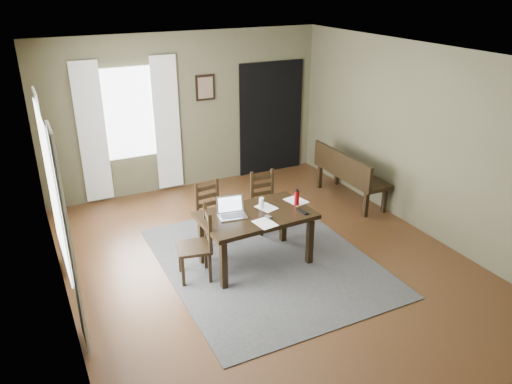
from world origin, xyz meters
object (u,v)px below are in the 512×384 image
chair_end (198,245)px  chair_back_right (265,202)px  chair_back_left (212,213)px  dining_table (256,220)px  bench (348,172)px  laptop (231,211)px  water_bottle (297,198)px

chair_end → chair_back_right: size_ratio=1.07×
chair_back_left → chair_end: bearing=-127.9°
chair_back_left → chair_back_right: (0.85, -0.03, 0.01)m
chair_end → chair_back_left: 0.98m
dining_table → chair_end: 0.82m
bench → laptop: 2.79m
chair_end → laptop: bearing=111.7°
chair_end → laptop: 0.60m
chair_back_left → bench: 2.57m
chair_back_left → water_bottle: water_bottle is taller
chair_back_right → bench: (1.71, 0.30, 0.08)m
bench → water_bottle: bearing=124.0°
chair_end → chair_back_left: chair_end is taller
chair_back_right → chair_back_left: bearing=-179.6°
laptop → water_bottle: bearing=2.2°
dining_table → laptop: laptop is taller
chair_back_left → dining_table: bearing=-77.9°
laptop → chair_back_right: bearing=49.1°
chair_end → water_bottle: 1.44m
chair_end → water_bottle: bearing=100.8°
bench → chair_end: bearing=109.8°
chair_back_right → water_bottle: water_bottle is taller
dining_table → laptop: 0.35m
chair_back_right → water_bottle: size_ratio=3.87×
chair_end → chair_back_right: chair_end is taller
bench → chair_back_right: bearing=100.0°
chair_end → laptop: (0.50, 0.09, 0.33)m
dining_table → chair_end: chair_end is taller
laptop → dining_table: bearing=-9.1°
dining_table → water_bottle: water_bottle is taller
bench → water_bottle: water_bottle is taller
laptop → chair_end: bearing=-160.8°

